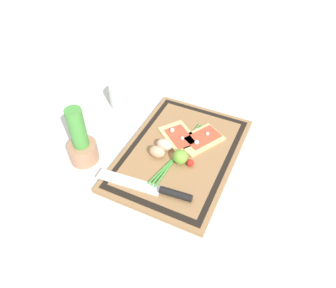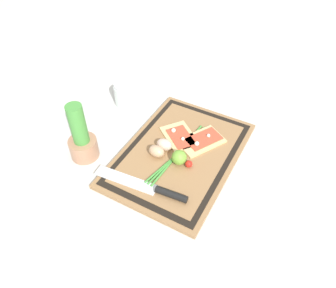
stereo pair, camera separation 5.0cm
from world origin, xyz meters
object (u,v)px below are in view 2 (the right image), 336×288
cherry_tomato_red (189,164)px  egg_pink (164,145)px  knife (155,189)px  herb_pot (82,140)px  lime (179,157)px  pizza_slice_near (202,141)px  pizza_slice_far (180,136)px  sauce_jar (126,95)px  egg_brown (157,151)px

cherry_tomato_red → egg_pink: bearing=73.5°
knife → herb_pot: size_ratio=1.46×
lime → cherry_tomato_red: lime is taller
herb_pot → pizza_slice_near: bearing=-54.5°
pizza_slice_far → sauce_jar: (0.09, 0.28, 0.02)m
pizza_slice_far → lime: lime is taller
egg_brown → egg_pink: 0.04m
pizza_slice_far → lime: size_ratio=3.37×
knife → cherry_tomato_red: (0.14, -0.04, 0.00)m
egg_pink → herb_pot: herb_pot is taller
herb_pot → sauce_jar: herb_pot is taller
lime → sauce_jar: 0.39m
cherry_tomato_red → pizza_slice_near: bearing=5.1°
pizza_slice_near → cherry_tomato_red: same height
pizza_slice_far → knife: 0.24m
egg_pink → sauce_jar: 0.31m
lime → pizza_slice_far: bearing=26.6°
egg_brown → sauce_jar: 0.33m
pizza_slice_near → pizza_slice_far: same height
egg_pink → sauce_jar: size_ratio=0.59×
pizza_slice_near → sauce_jar: bearing=78.3°
knife → sauce_jar: (0.33, 0.33, 0.01)m
pizza_slice_far → egg_brown: (-0.11, 0.03, 0.01)m
pizza_slice_far → egg_brown: egg_brown is taller
herb_pot → egg_pink: bearing=-58.5°
egg_brown → sauce_jar: bearing=51.5°
pizza_slice_far → herb_pot: 0.33m
knife → sauce_jar: size_ratio=3.31×
knife → lime: 0.14m
knife → egg_pink: size_ratio=5.65×
pizza_slice_near → pizza_slice_far: size_ratio=1.09×
lime → cherry_tomato_red: 0.04m
sauce_jar → cherry_tomato_red: bearing=-118.0°
pizza_slice_near → cherry_tomato_red: (-0.12, -0.01, 0.01)m
pizza_slice_near → sauce_jar: 0.37m
pizza_slice_near → cherry_tomato_red: size_ratio=7.56×
cherry_tomato_red → herb_pot: bearing=107.8°
knife → cherry_tomato_red: size_ratio=12.89×
knife → egg_pink: 0.18m
pizza_slice_far → herb_pot: herb_pot is taller
knife → herb_pot: (0.03, 0.29, 0.05)m
knife → lime: lime is taller
pizza_slice_near → egg_pink: egg_pink is taller
lime → egg_pink: bearing=66.3°
egg_pink → herb_pot: bearing=121.5°
pizza_slice_near → sauce_jar: (0.07, 0.36, 0.02)m
cherry_tomato_red → sauce_jar: size_ratio=0.26×
cherry_tomato_red → sauce_jar: 0.42m
cherry_tomato_red → herb_pot: (-0.11, 0.34, 0.04)m
pizza_slice_far → herb_pot: bearing=130.8°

